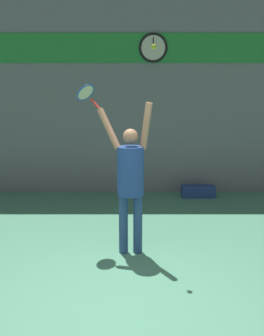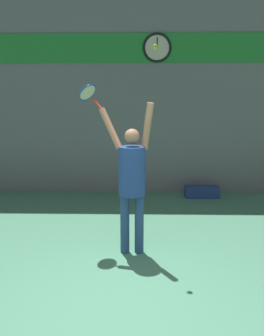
# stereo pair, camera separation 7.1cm
# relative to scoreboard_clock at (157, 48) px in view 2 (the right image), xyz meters

# --- Properties ---
(ground_plane) EXTENTS (18.00, 18.00, 0.00)m
(ground_plane) POSITION_rel_scoreboard_clock_xyz_m (-0.61, -4.57, -3.33)
(ground_plane) COLOR #4C8C6B
(back_wall) EXTENTS (18.00, 0.10, 5.00)m
(back_wall) POSITION_rel_scoreboard_clock_xyz_m (-0.61, 0.08, -0.83)
(back_wall) COLOR slate
(back_wall) RESTS_ON ground_plane
(sponsor_banner) EXTENTS (6.54, 0.02, 0.64)m
(sponsor_banner) POSITION_rel_scoreboard_clock_xyz_m (-0.61, 0.02, -0.00)
(sponsor_banner) COLOR #288C38
(scoreboard_clock) EXTENTS (0.64, 0.06, 0.64)m
(scoreboard_clock) POSITION_rel_scoreboard_clock_xyz_m (0.00, 0.00, 0.00)
(scoreboard_clock) COLOR beige
(tennis_player) EXTENTS (0.80, 0.46, 2.16)m
(tennis_player) POSITION_rel_scoreboard_clock_xyz_m (-0.49, -3.19, -2.20)
(tennis_player) COLOR #2D4C7F
(tennis_player) RESTS_ON ground_plane
(tennis_racket) EXTENTS (0.41, 0.37, 0.36)m
(tennis_racket) POSITION_rel_scoreboard_clock_xyz_m (-1.13, -2.83, -1.05)
(tennis_racket) COLOR red
(tennis_ball) EXTENTS (0.07, 0.07, 0.07)m
(tennis_ball) POSITION_rel_scoreboard_clock_xyz_m (-0.20, -3.31, -0.49)
(tennis_ball) COLOR #CCDB2D
(equipment_bag) EXTENTS (0.76, 0.28, 0.26)m
(equipment_bag) POSITION_rel_scoreboard_clock_xyz_m (1.05, -0.38, -3.20)
(equipment_bag) COLOR navy
(equipment_bag) RESTS_ON ground_plane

